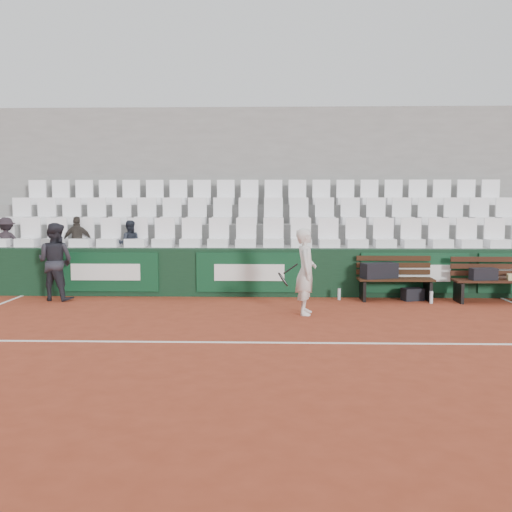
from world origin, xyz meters
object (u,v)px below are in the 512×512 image
(spectator_b, at_px, (77,221))
(tennis_player, at_px, (306,272))
(spectator_c, at_px, (129,223))
(water_bottle_near, at_px, (339,294))
(bench_right, at_px, (492,291))
(ball_kid, at_px, (55,262))
(sports_bag_ground, at_px, (413,294))
(spectator_a, at_px, (6,222))
(bench_left, at_px, (395,289))
(sports_bag_right, at_px, (483,274))
(water_bottle_far, at_px, (431,297))
(sports_bag_left, at_px, (379,271))

(spectator_b, bearing_deg, tennis_player, 144.30)
(spectator_c, bearing_deg, water_bottle_near, 158.75)
(bench_right, bearing_deg, ball_kid, 179.88)
(tennis_player, distance_m, spectator_c, 4.51)
(sports_bag_ground, xyz_separation_m, spectator_a, (-8.70, 0.96, 1.42))
(bench_left, xyz_separation_m, spectator_b, (-6.76, 0.98, 1.33))
(sports_bag_right, xyz_separation_m, spectator_b, (-8.43, 1.16, 0.99))
(water_bottle_far, relative_size, spectator_c, 0.23)
(bench_left, relative_size, water_bottle_far, 6.28)
(sports_bag_right, distance_m, water_bottle_far, 1.14)
(bench_left, distance_m, sports_bag_right, 1.72)
(bench_left, height_order, spectator_a, spectator_a)
(sports_bag_left, relative_size, spectator_b, 0.64)
(tennis_player, xyz_separation_m, ball_kid, (-4.95, 1.31, 0.02))
(spectator_a, relative_size, spectator_c, 1.06)
(ball_kid, distance_m, spectator_c, 1.81)
(spectator_a, bearing_deg, spectator_c, 166.45)
(tennis_player, distance_m, spectator_a, 6.94)
(spectator_a, bearing_deg, sports_bag_ground, 160.13)
(water_bottle_far, distance_m, spectator_a, 9.18)
(sports_bag_ground, xyz_separation_m, ball_kid, (-7.19, -0.15, 0.66))
(ball_kid, bearing_deg, sports_bag_ground, -165.43)
(sports_bag_right, relative_size, spectator_c, 0.49)
(ball_kid, distance_m, spectator_b, 1.36)
(tennis_player, height_order, spectator_b, spectator_b)
(sports_bag_left, xyz_separation_m, spectator_b, (-6.43, 0.96, 0.95))
(spectator_b, bearing_deg, bench_left, 162.53)
(sports_bag_ground, bearing_deg, spectator_a, 173.68)
(sports_bag_left, xyz_separation_m, sports_bag_ground, (0.68, -0.00, -0.48))
(sports_bag_right, height_order, spectator_c, spectator_c)
(water_bottle_near, bearing_deg, spectator_a, 172.59)
(water_bottle_far, bearing_deg, spectator_a, 171.85)
(ball_kid, height_order, spectator_a, spectator_a)
(sports_bag_right, bearing_deg, ball_kid, 179.73)
(sports_bag_ground, distance_m, water_bottle_far, 0.43)
(sports_bag_left, bearing_deg, water_bottle_near, 178.60)
(water_bottle_far, bearing_deg, water_bottle_near, 168.84)
(spectator_a, height_order, spectator_c, spectator_a)
(sports_bag_right, relative_size, water_bottle_far, 2.09)
(spectator_c, bearing_deg, ball_kid, 32.86)
(bench_right, bearing_deg, bench_left, 175.22)
(tennis_player, xyz_separation_m, spectator_b, (-4.87, 2.43, 0.80))
(sports_bag_left, height_order, tennis_player, tennis_player)
(bench_left, bearing_deg, spectator_a, 173.30)
(sports_bag_right, bearing_deg, sports_bag_ground, 171.62)
(spectator_a, bearing_deg, sports_bag_right, 159.86)
(bench_right, distance_m, spectator_a, 10.35)
(sports_bag_right, distance_m, spectator_c, 7.44)
(sports_bag_ground, relative_size, tennis_player, 0.27)
(ball_kid, height_order, spectator_c, spectator_c)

